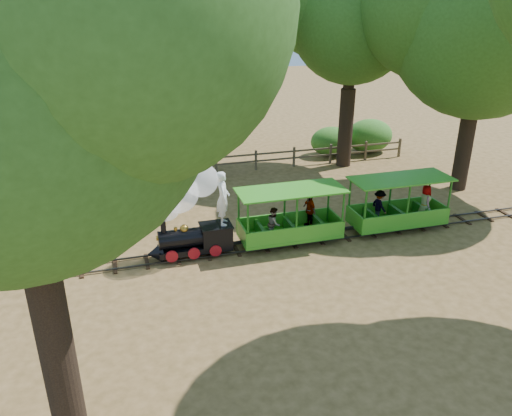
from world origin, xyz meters
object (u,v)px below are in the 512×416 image
object	(u,v)px
carriage_rear	(398,209)
carriage_front	(291,222)
fence	(236,160)
locomotive	(188,205)

from	to	relation	value
carriage_rear	carriage_front	bearing A→B (deg)	179.89
carriage_front	carriage_rear	distance (m)	4.18
carriage_front	fence	size ratio (longest dim) A/B	0.20
locomotive	carriage_front	size ratio (longest dim) A/B	0.88
carriage_front	fence	world-z (taller)	carriage_front
locomotive	carriage_rear	size ratio (longest dim) A/B	0.88
locomotive	carriage_rear	distance (m)	7.76
fence	carriage_front	bearing A→B (deg)	-90.35
carriage_front	fence	xyz separation A→B (m)	(0.05, 7.97, -0.21)
carriage_rear	locomotive	bearing A→B (deg)	179.61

